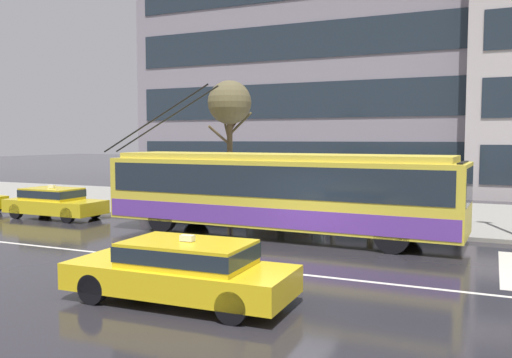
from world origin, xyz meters
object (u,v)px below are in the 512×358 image
(trolleybus, at_px, (277,191))
(taxi_queued_behind_bus, at_px, (54,201))
(pedestrian_waiting_by_pole, at_px, (281,194))
(bus_shelter, at_px, (280,170))
(pedestrian_at_shelter, at_px, (414,180))
(street_tree_bare, at_px, (230,105))
(pedestrian_walking_past, at_px, (333,195))
(pedestrian_approaching_curb, at_px, (373,178))
(taxi_oncoming_near, at_px, (183,268))

(trolleybus, relative_size, taxi_queued_behind_bus, 3.11)
(pedestrian_waiting_by_pole, bearing_deg, trolleybus, -71.33)
(bus_shelter, distance_m, pedestrian_waiting_by_pole, 0.98)
(pedestrian_at_shelter, relative_size, street_tree_bare, 0.35)
(pedestrian_waiting_by_pole, bearing_deg, street_tree_bare, 162.56)
(pedestrian_walking_past, height_order, pedestrian_waiting_by_pole, pedestrian_walking_past)
(trolleybus, xyz_separation_m, street_tree_bare, (-3.84, 4.08, 3.25))
(pedestrian_approaching_curb, relative_size, pedestrian_waiting_by_pole, 1.24)
(taxi_oncoming_near, bearing_deg, pedestrian_walking_past, 90.18)
(taxi_queued_behind_bus, height_order, street_tree_bare, street_tree_bare)
(taxi_oncoming_near, bearing_deg, pedestrian_waiting_by_pole, 100.99)
(taxi_oncoming_near, xyz_separation_m, bus_shelter, (-2.14, 10.86, 1.38))
(taxi_oncoming_near, relative_size, pedestrian_at_shelter, 2.38)
(bus_shelter, relative_size, pedestrian_approaching_curb, 1.85)
(taxi_oncoming_near, bearing_deg, pedestrian_at_shelter, 76.45)
(trolleybus, distance_m, pedestrian_walking_past, 3.69)
(trolleybus, xyz_separation_m, bus_shelter, (-1.10, 3.12, 0.52))
(pedestrian_approaching_curb, height_order, street_tree_bare, street_tree_bare)
(pedestrian_waiting_by_pole, bearing_deg, pedestrian_walking_past, 8.32)
(pedestrian_approaching_curb, bearing_deg, pedestrian_waiting_by_pole, -172.38)
(taxi_oncoming_near, distance_m, taxi_queued_behind_bus, 13.55)
(taxi_oncoming_near, distance_m, pedestrian_at_shelter, 12.57)
(taxi_queued_behind_bus, relative_size, pedestrian_approaching_curb, 2.13)
(bus_shelter, relative_size, pedestrian_walking_past, 2.27)
(taxi_queued_behind_bus, xyz_separation_m, street_tree_bare, (6.22, 4.05, 4.10))
(taxi_oncoming_near, distance_m, bus_shelter, 11.15)
(trolleybus, relative_size, pedestrian_waiting_by_pole, 8.20)
(trolleybus, height_order, taxi_queued_behind_bus, trolleybus)
(pedestrian_walking_past, distance_m, pedestrian_waiting_by_pole, 2.11)
(pedestrian_approaching_curb, xyz_separation_m, pedestrian_waiting_by_pole, (-3.62, -0.48, -0.71))
(pedestrian_approaching_curb, xyz_separation_m, street_tree_bare, (-6.37, 0.38, 2.99))
(bus_shelter, bearing_deg, pedestrian_approaching_curb, 9.11)
(trolleybus, distance_m, pedestrian_at_shelter, 5.96)
(taxi_queued_behind_bus, bearing_deg, pedestrian_walking_past, 17.52)
(bus_shelter, height_order, pedestrian_walking_past, bus_shelter)
(pedestrian_at_shelter, bearing_deg, taxi_oncoming_near, -103.55)
(taxi_oncoming_near, relative_size, bus_shelter, 1.26)
(bus_shelter, xyz_separation_m, pedestrian_waiting_by_pole, (0.01, 0.10, -0.97))
(taxi_oncoming_near, distance_m, pedestrian_walking_past, 11.27)
(pedestrian_at_shelter, distance_m, pedestrian_walking_past, 3.17)
(bus_shelter, bearing_deg, pedestrian_waiting_by_pole, 85.12)
(pedestrian_walking_past, bearing_deg, trolleybus, -105.92)
(bus_shelter, height_order, pedestrian_approaching_curb, bus_shelter)
(pedestrian_at_shelter, height_order, street_tree_bare, street_tree_bare)
(bus_shelter, height_order, pedestrian_at_shelter, bus_shelter)
(trolleybus, xyz_separation_m, taxi_oncoming_near, (1.04, -7.74, -0.85))
(trolleybus, bearing_deg, taxi_queued_behind_bus, 179.82)
(taxi_queued_behind_bus, xyz_separation_m, pedestrian_at_shelter, (14.03, 4.40, 1.05))
(pedestrian_at_shelter, relative_size, pedestrian_approaching_curb, 0.98)
(pedestrian_approaching_curb, relative_size, pedestrian_walking_past, 1.23)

